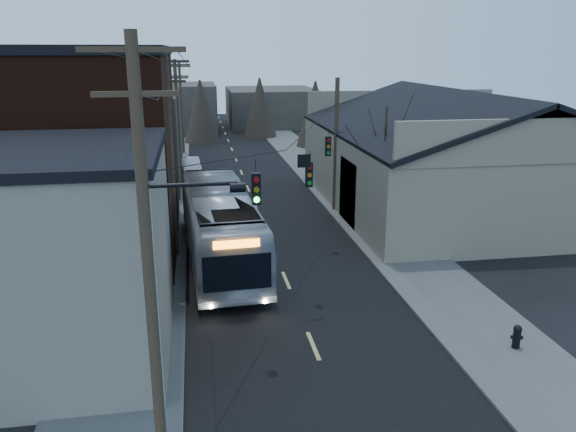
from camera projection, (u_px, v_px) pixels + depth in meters
road_surface at (251, 195)px, 40.72m from camera, size 9.00×110.00×0.02m
sidewalk_left at (159, 198)px, 39.68m from camera, size 4.00×110.00×0.12m
sidewalk_right at (338, 191)px, 41.72m from camera, size 4.00×110.00×0.12m
building_clapboard at (41, 259)px, 18.45m from camera, size 8.00×8.00×7.00m
building_brick at (71, 155)px, 28.27m from camera, size 10.00×12.00×10.00m
building_left_far at (121, 138)px, 43.91m from camera, size 9.00×14.00×7.00m
warehouse at (452, 166)px, 37.27m from camera, size 16.16×20.60×7.73m
building_far_left at (176, 108)px, 72.04m from camera, size 10.00×12.00×6.00m
building_far_right at (271, 107)px, 78.96m from camera, size 12.00×14.00×5.00m
bare_tree at (384, 172)px, 31.26m from camera, size 0.40×0.40×7.20m
utility_lines at (207, 140)px, 33.29m from camera, size 11.24×45.28×10.50m
bus at (220, 225)px, 27.62m from camera, size 3.79×13.29×3.66m
parked_car at (190, 166)px, 47.25m from camera, size 1.98×4.47×1.43m
fire_hydrant at (517, 336)px, 19.45m from camera, size 0.42×0.29×0.86m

